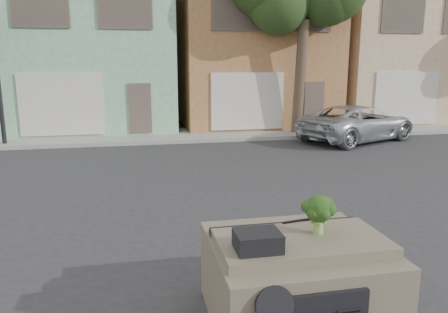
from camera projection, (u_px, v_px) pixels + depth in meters
name	position (u px, v px, depth m)	size (l,w,h in m)	color
ground_plane	(237.00, 229.00, 8.19)	(120.00, 120.00, 0.00)	#303033
sidewalk	(179.00, 136.00, 18.22)	(40.00, 3.00, 0.15)	gray
townhouse_mint	(94.00, 47.00, 20.57)	(7.20, 8.20, 7.55)	#8BC299
townhouse_tan	(248.00, 48.00, 22.06)	(7.20, 8.20, 7.55)	#A77043
townhouse_beige	(382.00, 49.00, 23.55)	(7.20, 8.20, 7.55)	#D3B18A
silver_pickup	(357.00, 141.00, 17.44)	(2.36, 5.11, 1.42)	#B6BBC0
tree_near	(302.00, 32.00, 17.66)	(4.40, 4.00, 8.50)	#28411B
car_dashboard	(295.00, 277.00, 5.20)	(2.00, 1.80, 1.12)	#665C49
instrument_hump	(258.00, 241.00, 4.61)	(0.48, 0.38, 0.20)	black
wiper_arm	(307.00, 219.00, 5.50)	(0.70, 0.03, 0.02)	black
broccoli	(319.00, 214.00, 5.02)	(0.39, 0.39, 0.47)	#1D3812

